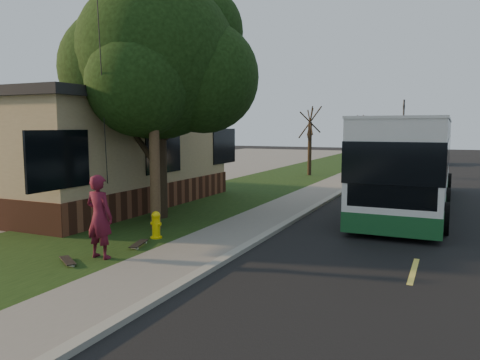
% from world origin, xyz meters
% --- Properties ---
extents(ground, '(120.00, 120.00, 0.00)m').
position_xyz_m(ground, '(0.00, 0.00, 0.00)').
color(ground, black).
rests_on(ground, ground).
extents(road, '(8.00, 80.00, 0.01)m').
position_xyz_m(road, '(4.00, 10.00, 0.01)').
color(road, black).
rests_on(road, ground).
extents(curb, '(0.25, 80.00, 0.12)m').
position_xyz_m(curb, '(0.00, 10.00, 0.06)').
color(curb, gray).
rests_on(curb, ground).
extents(sidewalk, '(2.00, 80.00, 0.08)m').
position_xyz_m(sidewalk, '(-1.00, 10.00, 0.04)').
color(sidewalk, slate).
rests_on(sidewalk, ground).
extents(grass_verge, '(5.00, 80.00, 0.07)m').
position_xyz_m(grass_verge, '(-4.50, 10.00, 0.04)').
color(grass_verge, black).
rests_on(grass_verge, ground).
extents(building_lot, '(15.00, 80.00, 0.04)m').
position_xyz_m(building_lot, '(-14.50, 10.00, 0.02)').
color(building_lot, slate).
rests_on(building_lot, ground).
extents(fire_hydrant, '(0.32, 0.32, 0.74)m').
position_xyz_m(fire_hydrant, '(-2.60, 0.00, 0.43)').
color(fire_hydrant, yellow).
rests_on(fire_hydrant, grass_verge).
extents(utility_pole, '(2.86, 3.21, 9.07)m').
position_xyz_m(utility_pole, '(-3.31, 0.99, 4.63)').
color(utility_pole, '#473321').
rests_on(utility_pole, ground).
extents(leafy_tree, '(6.30, 6.00, 7.80)m').
position_xyz_m(leafy_tree, '(-4.17, 2.65, 5.17)').
color(leafy_tree, black).
rests_on(leafy_tree, grass_verge).
extents(bare_tree_near, '(1.38, 1.21, 4.31)m').
position_xyz_m(bare_tree_near, '(-3.50, 18.00, 2.15)').
color(bare_tree_near, black).
rests_on(bare_tree_near, grass_verge).
extents(bare_tree_far, '(1.38, 1.21, 4.03)m').
position_xyz_m(bare_tree_far, '(-3.00, 30.00, 2.00)').
color(bare_tree_far, black).
rests_on(bare_tree_far, grass_verge).
extents(traffic_signal, '(0.18, 0.22, 5.50)m').
position_xyz_m(traffic_signal, '(0.50, 34.00, 3.16)').
color(traffic_signal, '#2D2D30').
rests_on(traffic_signal, ground).
extents(transit_bus, '(2.88, 12.48, 3.38)m').
position_xyz_m(transit_bus, '(3.21, 8.54, 1.80)').
color(transit_bus, silver).
rests_on(transit_bus, ground).
extents(skateboarder, '(0.72, 0.49, 1.94)m').
position_xyz_m(skateboarder, '(-2.65, -2.16, 1.04)').
color(skateboarder, '#531023').
rests_on(skateboarder, grass_verge).
extents(skateboard_main, '(0.44, 0.89, 0.08)m').
position_xyz_m(skateboard_main, '(-2.50, -0.91, 0.13)').
color(skateboard_main, black).
rests_on(skateboard_main, grass_verge).
extents(skateboard_spare, '(0.80, 0.62, 0.08)m').
position_xyz_m(skateboard_spare, '(-3.03, -2.80, 0.13)').
color(skateboard_spare, black).
rests_on(skateboard_spare, grass_verge).
extents(dumpster, '(1.57, 1.39, 1.17)m').
position_xyz_m(dumpster, '(-8.71, 8.65, 0.63)').
color(dumpster, black).
rests_on(dumpster, building_lot).
extents(distant_car, '(1.78, 4.05, 1.36)m').
position_xyz_m(distant_car, '(3.19, 31.09, 0.68)').
color(distant_car, black).
rests_on(distant_car, ground).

